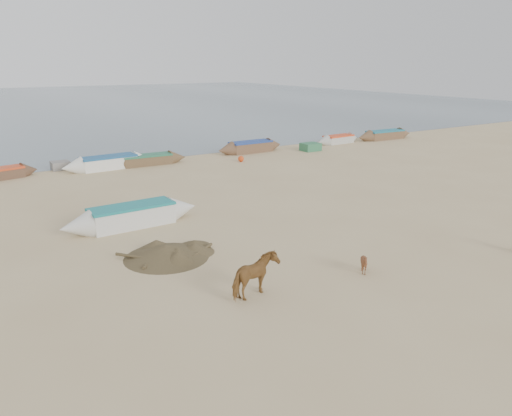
{
  "coord_description": "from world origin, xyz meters",
  "views": [
    {
      "loc": [
        -11.28,
        -13.84,
        7.25
      ],
      "look_at": [
        0.0,
        4.0,
        1.0
      ],
      "focal_mm": 35.0,
      "sensor_mm": 36.0,
      "label": 1
    }
  ],
  "objects": [
    {
      "name": "ground",
      "position": [
        0.0,
        0.0,
        0.0
      ],
      "size": [
        140.0,
        140.0,
        0.0
      ],
      "primitive_type": "plane",
      "color": "tan",
      "rests_on": "ground"
    },
    {
      "name": "beach_clutter",
      "position": [
        4.34,
        19.6,
        0.3
      ],
      "size": [
        43.9,
        5.5,
        0.64
      ],
      "color": "#2D643A",
      "rests_on": "ground"
    },
    {
      "name": "near_canoe",
      "position": [
        -4.5,
        7.38,
        0.5
      ],
      "size": [
        6.47,
        1.55,
        1.01
      ],
      "primitive_type": null,
      "rotation": [
        0.0,
        0.0,
        0.04
      ],
      "color": "silver",
      "rests_on": "ground"
    },
    {
      "name": "waterline_canoes",
      "position": [
        0.52,
        20.47,
        0.41
      ],
      "size": [
        54.58,
        3.95,
        0.92
      ],
      "color": "brown",
      "rests_on": "ground"
    },
    {
      "name": "debris_pile",
      "position": [
        -4.68,
        3.03,
        0.26
      ],
      "size": [
        4.31,
        4.31,
        0.51
      ],
      "primitive_type": "cone",
      "rotation": [
        0.0,
        0.0,
        -0.42
      ],
      "color": "brown",
      "rests_on": "ground"
    },
    {
      "name": "sea",
      "position": [
        0.0,
        82.0,
        0.01
      ],
      "size": [
        160.0,
        160.0,
        0.0
      ],
      "primitive_type": "plane",
      "color": "slate",
      "rests_on": "ground"
    },
    {
      "name": "cow_adult",
      "position": [
        -3.55,
        -1.56,
        0.71
      ],
      "size": [
        1.82,
        1.19,
        1.42
      ],
      "primitive_type": "imported",
      "rotation": [
        0.0,
        0.0,
        1.85
      ],
      "color": "brown",
      "rests_on": "ground"
    },
    {
      "name": "calf_front",
      "position": [
        0.66,
        -2.11,
        0.38
      ],
      "size": [
        0.78,
        0.72,
        0.76
      ],
      "primitive_type": "imported",
      "rotation": [
        0.0,
        0.0,
        -1.4
      ],
      "color": "brown",
      "rests_on": "ground"
    }
  ]
}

